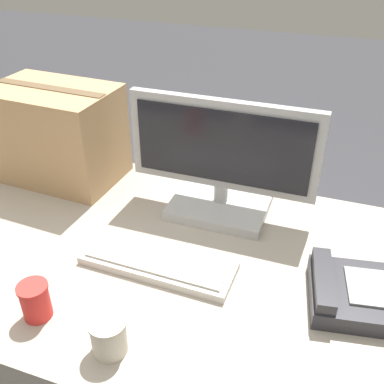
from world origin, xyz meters
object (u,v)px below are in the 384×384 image
keyboard (158,262)px  desk_phone (351,293)px  monitor (222,165)px  paper_cup_right (109,336)px  paper_cup_left (35,301)px  cardboard_box (57,134)px

keyboard → desk_phone: size_ratio=1.71×
monitor → paper_cup_right: bearing=-96.7°
monitor → paper_cup_left: bearing=-115.9°
monitor → desk_phone: monitor is taller
keyboard → desk_phone: (0.49, 0.04, 0.01)m
keyboard → paper_cup_left: size_ratio=4.48×
desk_phone → paper_cup_left: 0.76m
desk_phone → cardboard_box: size_ratio=0.57×
monitor → paper_cup_left: (-0.28, -0.58, -0.11)m
paper_cup_right → cardboard_box: cardboard_box is taller
paper_cup_right → cardboard_box: 0.83m
keyboard → paper_cup_right: paper_cup_right is taller
desk_phone → paper_cup_left: bearing=-166.4°
paper_cup_left → cardboard_box: size_ratio=0.22×
desk_phone → paper_cup_right: size_ratio=2.81×
monitor → keyboard: size_ratio=1.37×
monitor → cardboard_box: bearing=178.2°
desk_phone → paper_cup_left: size_ratio=2.62×
keyboard → desk_phone: desk_phone is taller
paper_cup_left → desk_phone: bearing=23.1°
paper_cup_right → keyboard: bearing=91.8°
paper_cup_left → cardboard_box: cardboard_box is taller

